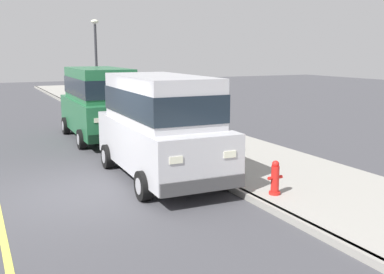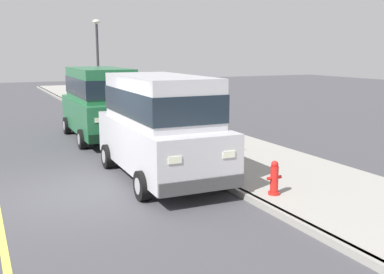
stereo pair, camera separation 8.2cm
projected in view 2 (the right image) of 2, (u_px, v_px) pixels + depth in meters
ground_plane at (76, 194)px, 9.92m from camera, size 80.00×80.00×0.00m
curb at (205, 174)px, 11.27m from camera, size 0.16×64.00×0.14m
sidewalk at (265, 166)px, 12.03m from camera, size 3.60×64.00×0.14m
car_silver_van at (160, 122)px, 10.96m from camera, size 2.22×4.94×2.52m
car_green_van at (100, 100)px, 16.02m from camera, size 2.21×4.94×2.52m
dog_white at (229, 142)px, 13.42m from camera, size 0.75×0.27×0.49m
fire_hydrant at (274, 179)px, 9.38m from camera, size 0.34×0.24×0.72m
street_lamp at (98, 55)px, 21.32m from camera, size 0.36×0.36×4.42m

